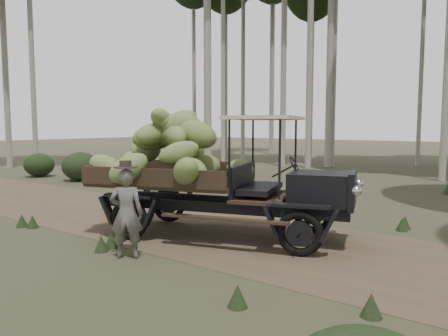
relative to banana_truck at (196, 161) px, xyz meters
The scene contains 5 objects.
ground 1.87m from the banana_truck, 157.63° to the left, with size 120.00×120.00×0.00m, color #473D2B.
dirt_track 1.86m from the banana_truck, 157.63° to the left, with size 70.00×4.00×0.01m, color brown.
banana_truck is the anchor object (origin of this frame).
farmer 2.14m from the banana_truck, 86.51° to the right, with size 0.69×0.65×1.72m.
undergrowth 2.28m from the banana_truck, 165.50° to the right, with size 24.43×20.36×1.37m.
Camera 1 is at (6.91, -7.32, 2.32)m, focal length 35.00 mm.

